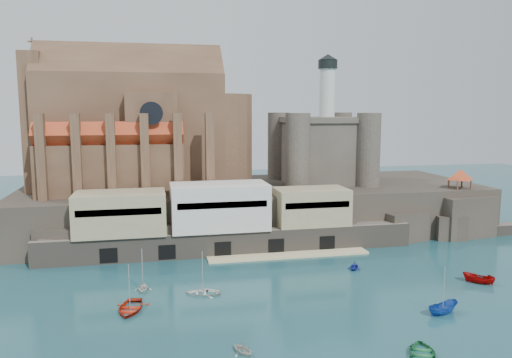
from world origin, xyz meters
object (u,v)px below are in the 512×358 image
at_px(castle_keep, 321,146).
at_px(boat_0, 130,310).
at_px(church, 141,131).
at_px(pavilion, 460,176).
at_px(boat_1, 243,353).
at_px(boat_2, 443,314).

xyz_separation_m(castle_keep, boat_0, (-41.75, -43.00, -18.31)).
bearing_deg(castle_keep, boat_0, -134.15).
distance_m(church, pavilion, 68.65).
xyz_separation_m(boat_0, boat_1, (12.59, -14.76, 0.00)).
xyz_separation_m(church, boat_1, (11.05, -58.54, -22.13)).
xyz_separation_m(castle_keep, boat_1, (-29.16, -57.77, -18.31)).
height_order(church, boat_1, church).
bearing_deg(castle_keep, boat_2, -91.48).
bearing_deg(boat_0, boat_2, -2.92).
bearing_deg(pavilion, boat_1, -142.22).
bearing_deg(church, boat_0, -92.02).
distance_m(boat_1, boat_2, 28.25).
relative_size(pavilion, boat_1, 2.07).
bearing_deg(church, boat_2, -54.00).
height_order(church, boat_2, church).
distance_m(church, castle_keep, 40.39).
bearing_deg(pavilion, boat_0, -157.57).
relative_size(church, castle_keep, 1.60).
xyz_separation_m(church, castle_keep, (40.21, -0.78, -3.81)).
distance_m(pavilion, boat_1, 70.84).
bearing_deg(pavilion, boat_2, -125.96).
height_order(pavilion, boat_2, pavilion).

